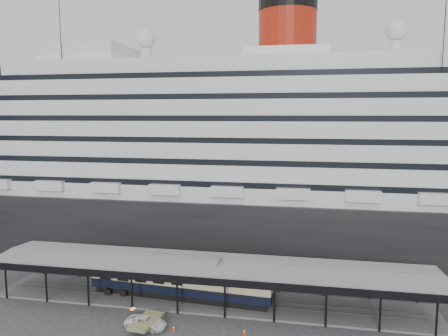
% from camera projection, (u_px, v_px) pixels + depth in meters
% --- Properties ---
extents(ground, '(200.00, 200.00, 0.00)m').
position_uv_depth(ground, '(199.00, 319.00, 50.93)').
color(ground, '#313134').
rests_on(ground, ground).
extents(cruise_ship, '(130.00, 30.00, 43.90)m').
position_uv_depth(cruise_ship, '(242.00, 144.00, 79.84)').
color(cruise_ship, black).
rests_on(cruise_ship, ground).
extents(platform_canopy, '(56.00, 9.18, 5.30)m').
position_uv_depth(platform_canopy, '(209.00, 284.00, 55.51)').
color(platform_canopy, slate).
rests_on(platform_canopy, ground).
extents(port_truck, '(4.96, 2.76, 1.31)m').
position_uv_depth(port_truck, '(146.00, 322.00, 48.75)').
color(port_truck, white).
rests_on(port_truck, ground).
extents(pullman_carriage, '(24.23, 4.97, 23.62)m').
position_uv_depth(pullman_carriage, '(180.00, 278.00, 56.16)').
color(pullman_carriage, black).
rests_on(pullman_carriage, ground).
extents(traffic_cone_left, '(0.45, 0.45, 0.71)m').
position_uv_depth(traffic_cone_left, '(149.00, 320.00, 49.92)').
color(traffic_cone_left, '#FC630E').
rests_on(traffic_cone_left, ground).
extents(traffic_cone_mid, '(0.46, 0.46, 0.69)m').
position_uv_depth(traffic_cone_mid, '(174.00, 328.00, 48.12)').
color(traffic_cone_mid, '#E6410C').
rests_on(traffic_cone_mid, ground).
extents(traffic_cone_right, '(0.49, 0.49, 0.76)m').
position_uv_depth(traffic_cone_right, '(244.00, 332.00, 47.22)').
color(traffic_cone_right, '#DE3D0C').
rests_on(traffic_cone_right, ground).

